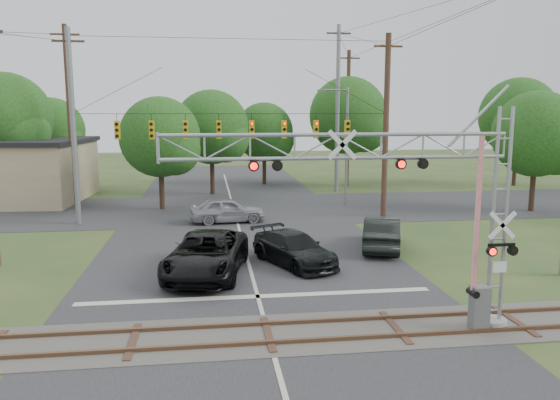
{
  "coord_description": "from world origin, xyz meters",
  "views": [
    {
      "loc": [
        -1.7,
        -13.56,
        6.7
      ],
      "look_at": [
        1.09,
        7.5,
        3.26
      ],
      "focal_mm": 35.0,
      "sensor_mm": 36.0,
      "label": 1
    }
  ],
  "objects": [
    {
      "name": "ground",
      "position": [
        0.0,
        0.0,
        0.0
      ],
      "size": [
        160.0,
        160.0,
        0.0
      ],
      "primitive_type": "plane",
      "color": "#2A4721",
      "rests_on": "ground"
    },
    {
      "name": "traffic_signal_span",
      "position": [
        0.85,
        20.0,
        5.73
      ],
      "size": [
        19.34,
        0.36,
        11.5
      ],
      "color": "gray",
      "rests_on": "ground"
    },
    {
      "name": "road_main",
      "position": [
        0.0,
        10.0,
        0.01
      ],
      "size": [
        14.0,
        90.0,
        0.02
      ],
      "primitive_type": "cube",
      "color": "#2A2A2C",
      "rests_on": "ground"
    },
    {
      "name": "treeline",
      "position": [
        1.5,
        32.23,
        5.72
      ],
      "size": [
        54.11,
        26.48,
        9.86
      ],
      "color": "#342417",
      "rests_on": "ground"
    },
    {
      "name": "car_dark",
      "position": [
        1.99,
        9.62,
        0.72
      ],
      "size": [
        3.87,
        5.33,
        1.44
      ],
      "primitive_type": "imported",
      "rotation": [
        0.0,
        0.0,
        0.43
      ],
      "color": "black",
      "rests_on": "ground"
    },
    {
      "name": "sedan_silver",
      "position": [
        -0.59,
        19.35,
        0.78
      ],
      "size": [
        4.71,
        2.24,
        1.55
      ],
      "primitive_type": "imported",
      "rotation": [
        0.0,
        0.0,
        1.66
      ],
      "color": "gray",
      "rests_on": "ground"
    },
    {
      "name": "suv_dark",
      "position": [
        6.72,
        11.8,
        0.81
      ],
      "size": [
        3.17,
        5.2,
        1.62
      ],
      "primitive_type": "imported",
      "rotation": [
        0.0,
        0.0,
        2.82
      ],
      "color": "black",
      "rests_on": "ground"
    },
    {
      "name": "pickup_black",
      "position": [
        -1.84,
        8.59,
        0.87
      ],
      "size": [
        4.01,
        6.69,
        1.74
      ],
      "primitive_type": "imported",
      "rotation": [
        0.0,
        0.0,
        -0.19
      ],
      "color": "black",
      "rests_on": "ground"
    },
    {
      "name": "railroad_track",
      "position": [
        0.0,
        2.0,
        0.03
      ],
      "size": [
        90.0,
        3.2,
        0.17
      ],
      "color": "#4B4741",
      "rests_on": "ground"
    },
    {
      "name": "road_cross",
      "position": [
        0.0,
        24.0,
        0.01
      ],
      "size": [
        90.0,
        12.0,
        0.02
      ],
      "primitive_type": "cube",
      "color": "#2A2A2C",
      "rests_on": "ground"
    },
    {
      "name": "utility_poles",
      "position": [
        2.53,
        22.48,
        6.38
      ],
      "size": [
        26.24,
        28.65,
        13.67
      ],
      "color": "#412A1E",
      "rests_on": "ground"
    },
    {
      "name": "crossing_gantry",
      "position": [
        3.96,
        1.64,
        4.27
      ],
      "size": [
        10.62,
        0.88,
        6.87
      ],
      "color": "gray",
      "rests_on": "ground"
    },
    {
      "name": "streetlight",
      "position": [
        8.0,
        24.57,
        4.7
      ],
      "size": [
        2.24,
        0.23,
        8.41
      ],
      "color": "gray",
      "rests_on": "ground"
    }
  ]
}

